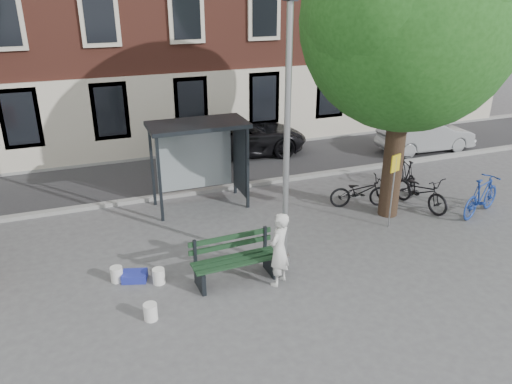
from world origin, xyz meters
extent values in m
plane|color=#4C4C4F|center=(0.00, 0.00, 0.00)|extent=(90.00, 90.00, 0.00)
cube|color=#28282B|center=(0.00, 7.00, 0.01)|extent=(40.00, 4.00, 0.01)
cube|color=gray|center=(0.00, 5.00, 0.06)|extent=(40.00, 0.25, 0.12)
cube|color=gray|center=(0.00, 9.00, 0.06)|extent=(40.00, 0.25, 0.12)
cylinder|color=#9EA0A3|center=(0.00, 0.00, 3.00)|extent=(0.14, 0.14, 6.00)
cylinder|color=#9EA0A3|center=(0.00, 0.00, 0.12)|extent=(0.28, 0.28, 0.24)
cylinder|color=black|center=(4.00, 1.50, 1.70)|extent=(0.56, 0.56, 3.40)
sphere|color=#1D4D17|center=(4.00, 1.50, 5.40)|extent=(5.60, 5.60, 5.60)
sphere|color=#1D4D17|center=(4.90, 1.90, 5.90)|extent=(3.92, 3.92, 3.92)
sphere|color=#1D4D17|center=(3.20, 1.20, 5.70)|extent=(4.20, 4.20, 4.20)
cube|color=#1E2328|center=(-2.30, 3.40, 1.25)|extent=(0.08, 0.08, 2.50)
cube|color=#1E2328|center=(0.30, 3.40, 1.25)|extent=(0.08, 0.08, 2.50)
cube|color=#1E2328|center=(-2.30, 4.60, 1.25)|extent=(0.08, 0.08, 2.50)
cube|color=#1E2328|center=(0.30, 4.60, 1.25)|extent=(0.08, 0.08, 2.50)
cube|color=#1E2328|center=(-1.00, 4.00, 2.56)|extent=(2.85, 1.45, 0.12)
cube|color=#8C999E|center=(-1.00, 4.60, 1.38)|extent=(2.34, 0.04, 2.00)
cube|color=#1E2328|center=(0.30, 4.00, 1.38)|extent=(0.12, 1.14, 2.12)
cube|color=#D84C19|center=(0.37, 4.00, 1.38)|extent=(0.02, 0.90, 1.62)
imported|color=silver|center=(-0.46, -0.73, 0.87)|extent=(0.76, 0.72, 1.75)
cube|color=#1E2328|center=(-2.18, -0.33, 0.26)|extent=(0.12, 0.63, 0.51)
cube|color=#1E2328|center=(-0.47, -0.26, 0.26)|extent=(0.12, 0.63, 0.51)
cube|color=#18371E|center=(-1.32, -0.50, 0.54)|extent=(2.00, 0.22, 0.05)
cube|color=#18371E|center=(-1.33, -0.30, 0.54)|extent=(2.00, 0.22, 0.05)
cube|color=#18371E|center=(-1.34, -0.09, 0.54)|extent=(2.00, 0.22, 0.05)
cube|color=#18371E|center=(-1.34, 0.02, 0.76)|extent=(2.00, 0.14, 0.11)
cube|color=#18371E|center=(-1.34, 0.02, 0.97)|extent=(2.00, 0.14, 0.11)
imported|color=black|center=(3.51, 2.28, 0.48)|extent=(1.95, 1.11, 0.97)
imported|color=navy|center=(6.50, 0.52, 0.59)|extent=(2.03, 1.21, 1.18)
imported|color=black|center=(5.17, 1.57, 0.53)|extent=(1.10, 2.11, 1.06)
imported|color=black|center=(5.66, 2.95, 0.53)|extent=(0.99, 1.83, 1.06)
imported|color=black|center=(1.70, 8.40, 0.75)|extent=(5.61, 2.96, 1.50)
imported|color=#94979B|center=(8.86, 6.03, 0.64)|extent=(3.95, 1.51, 1.29)
cube|color=#212B9B|center=(-3.50, 0.55, 0.10)|extent=(0.64, 0.54, 0.20)
cylinder|color=white|center=(-3.40, -1.03, 0.18)|extent=(0.29, 0.29, 0.36)
cylinder|color=white|center=(-3.00, 0.23, 0.18)|extent=(0.34, 0.34, 0.36)
cylinder|color=silver|center=(-3.88, 0.65, 0.18)|extent=(0.37, 0.37, 0.36)
cylinder|color=#9EA0A3|center=(3.55, 0.78, 1.03)|extent=(0.04, 0.04, 2.06)
cube|color=gold|center=(3.55, 0.78, 1.88)|extent=(0.36, 0.16, 0.48)
camera|label=1|loc=(-4.36, -9.59, 6.35)|focal=35.00mm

